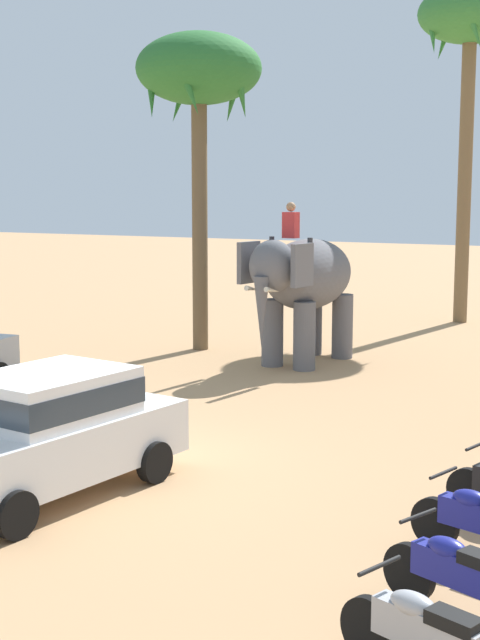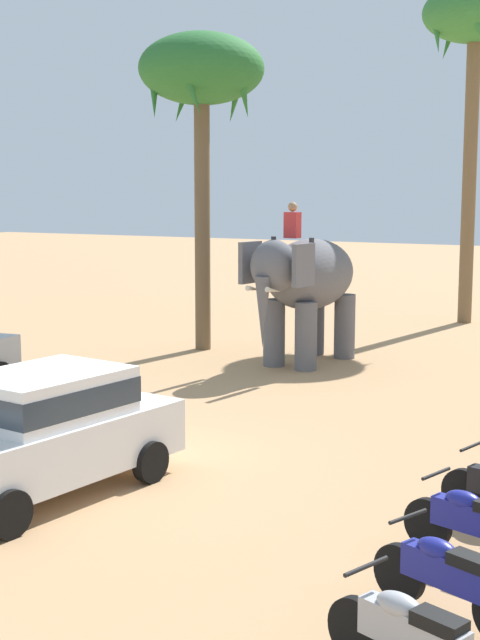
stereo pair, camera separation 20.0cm
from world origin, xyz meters
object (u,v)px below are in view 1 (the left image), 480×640
(motorcycle_second_in_row, at_px, (459,576))
(palm_tree_left_of_road, at_px, (199,78))
(motorcycle_nearest_camera, at_px, (427,637))
(palm_tree_behind_elephant, at_px, (470,27))
(elephant_with_mahout, at_px, (304,282))
(car_sedan_foreground, at_px, (47,429))

(motorcycle_second_in_row, bearing_deg, palm_tree_left_of_road, 130.96)
(motorcycle_nearest_camera, bearing_deg, palm_tree_left_of_road, 128.22)
(motorcycle_nearest_camera, xyz_separation_m, motorcycle_second_in_row, (-0.09, 1.30, 0.00))
(motorcycle_second_in_row, xyz_separation_m, palm_tree_left_of_road, (-10.08, 11.61, 6.51))
(motorcycle_second_in_row, height_order, palm_tree_behind_elephant, palm_tree_behind_elephant)
(elephant_with_mahout, xyz_separation_m, motorcycle_second_in_row, (6.88, -11.15, -1.53))
(elephant_with_mahout, relative_size, motorcycle_nearest_camera, 2.27)
(car_sedan_foreground, xyz_separation_m, motorcycle_nearest_camera, (5.97, -2.17, -0.46))
(motorcycle_nearest_camera, xyz_separation_m, palm_tree_left_of_road, (-10.17, 12.91, 6.51))
(motorcycle_second_in_row, xyz_separation_m, palm_tree_behind_elephant, (-5.45, 19.87, 8.63))
(motorcycle_nearest_camera, distance_m, palm_tree_behind_elephant, 23.52)
(elephant_with_mahout, xyz_separation_m, palm_tree_left_of_road, (-3.20, 0.46, 4.98))
(motorcycle_second_in_row, bearing_deg, motorcycle_nearest_camera, -86.02)
(elephant_with_mahout, height_order, motorcycle_second_in_row, elephant_with_mahout)
(palm_tree_left_of_road, bearing_deg, motorcycle_second_in_row, -49.04)
(motorcycle_nearest_camera, relative_size, palm_tree_left_of_road, 0.21)
(motorcycle_second_in_row, bearing_deg, car_sedan_foreground, 171.61)
(elephant_with_mahout, distance_m, palm_tree_left_of_road, 5.94)
(car_sedan_foreground, bearing_deg, palm_tree_left_of_road, 111.34)
(motorcycle_second_in_row, bearing_deg, elephant_with_mahout, 121.69)
(motorcycle_nearest_camera, bearing_deg, palm_tree_behind_elephant, 104.65)
(elephant_with_mahout, bearing_deg, palm_tree_left_of_road, 171.73)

